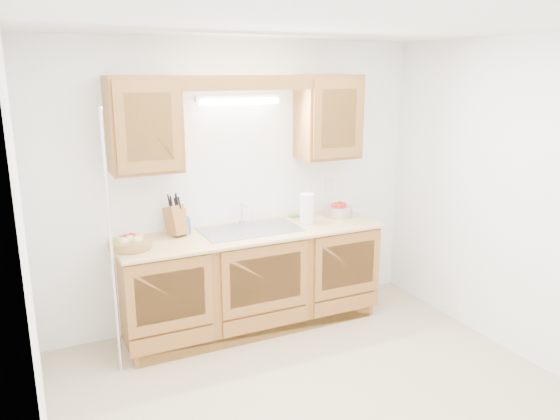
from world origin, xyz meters
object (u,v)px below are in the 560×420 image
knife_block (176,220)px  apple_bowl (338,210)px  paper_towel (307,209)px  fruit_basket (130,242)px

knife_block → apple_bowl: 1.54m
paper_towel → apple_bowl: (0.38, 0.08, -0.07)m
fruit_basket → apple_bowl: apple_bowl is taller
fruit_basket → knife_block: size_ratio=0.95×
knife_block → fruit_basket: bearing=-174.9°
paper_towel → apple_bowl: 0.40m
paper_towel → apple_bowl: size_ratio=0.98×
paper_towel → knife_block: bearing=172.3°
apple_bowl → knife_block: bearing=177.2°
fruit_basket → knife_block: knife_block is taller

